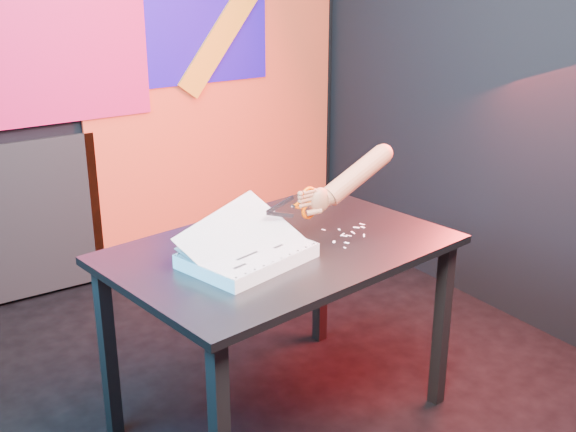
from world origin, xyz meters
TOP-DOWN VIEW (x-y plane):
  - room at (0.00, 0.00)m, footprint 3.01×3.01m
  - backdrop at (0.06, 1.46)m, footprint 2.88×0.05m
  - work_table at (0.03, -0.16)m, footprint 1.33×0.99m
  - printout_stack at (-0.15, -0.22)m, footprint 0.49×0.40m
  - scissors at (0.13, -0.17)m, footprint 0.22×0.02m
  - hand_forearm at (0.35, -0.17)m, footprint 0.44×0.09m
  - paper_clippings at (0.32, -0.21)m, footprint 0.22×0.21m

SIDE VIEW (x-z plane):
  - work_table at x=0.03m, z-range 0.29..1.04m
  - paper_clippings at x=0.32m, z-range 0.75..0.75m
  - printout_stack at x=-0.15m, z-range 0.67..0.89m
  - scissors at x=0.13m, z-range 0.84..0.96m
  - backdrop at x=0.06m, z-range -0.08..2.00m
  - hand_forearm at x=0.35m, z-range 0.85..1.07m
  - room at x=0.00m, z-range 0.00..2.71m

